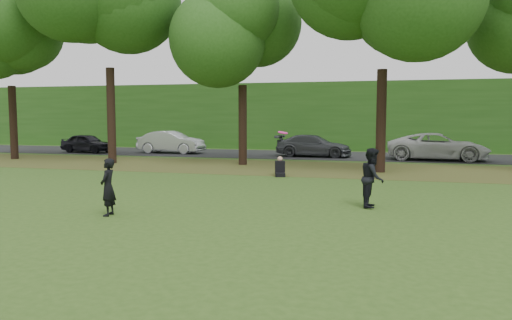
{
  "coord_description": "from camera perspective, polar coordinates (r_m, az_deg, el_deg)",
  "views": [
    {
      "loc": [
        4.59,
        -10.84,
        2.58
      ],
      "look_at": [
        0.78,
        2.86,
        1.3
      ],
      "focal_mm": 35.0,
      "sensor_mm": 36.0,
      "label": 1
    }
  ],
  "objects": [
    {
      "name": "ground",
      "position": [
        12.05,
        -7.29,
        -7.26
      ],
      "size": [
        120.0,
        120.0,
        0.0
      ],
      "primitive_type": "plane",
      "color": "#2F4D18",
      "rests_on": "ground"
    },
    {
      "name": "leaf_litter",
      "position": [
        24.42,
        4.6,
        -0.92
      ],
      "size": [
        60.0,
        7.0,
        0.01
      ],
      "primitive_type": "cube",
      "color": "#50421C",
      "rests_on": "ground"
    },
    {
      "name": "street",
      "position": [
        32.27,
        7.3,
        0.54
      ],
      "size": [
        70.0,
        7.0,
        0.02
      ],
      "primitive_type": "cube",
      "color": "black",
      "rests_on": "ground"
    },
    {
      "name": "far_hedge",
      "position": [
        38.12,
        8.64,
        4.97
      ],
      "size": [
        70.0,
        3.0,
        5.0
      ],
      "primitive_type": "cube",
      "color": "#234E16",
      "rests_on": "ground"
    },
    {
      "name": "player_left",
      "position": [
        13.35,
        -16.56,
        -2.99
      ],
      "size": [
        0.44,
        0.59,
        1.48
      ],
      "primitive_type": "imported",
      "rotation": [
        0.0,
        0.0,
        -1.41
      ],
      "color": "black",
      "rests_on": "ground"
    },
    {
      "name": "player_right",
      "position": [
        14.33,
        13.17,
        -1.98
      ],
      "size": [
        0.66,
        0.83,
        1.67
      ],
      "primitive_type": "imported",
      "rotation": [
        0.0,
        0.0,
        1.54
      ],
      "color": "black",
      "rests_on": "ground"
    },
    {
      "name": "parked_cars",
      "position": [
        30.76,
        8.36,
        1.65
      ],
      "size": [
        36.37,
        3.43,
        1.54
      ],
      "color": "black",
      "rests_on": "street"
    },
    {
      "name": "frisbee",
      "position": [
        13.43,
        3.09,
        3.15
      ],
      "size": [
        0.37,
        0.38,
        0.1
      ],
      "color": "#FF1599",
      "rests_on": "ground"
    },
    {
      "name": "seated_person",
      "position": [
        21.23,
        2.77,
        -0.99
      ],
      "size": [
        0.59,
        0.81,
        0.83
      ],
      "rotation": [
        0.0,
        0.0,
        0.27
      ],
      "color": "black",
      "rests_on": "ground"
    },
    {
      "name": "tree_line",
      "position": [
        24.85,
        3.9,
        17.37
      ],
      "size": [
        55.3,
        7.9,
        12.31
      ],
      "color": "black",
      "rests_on": "ground"
    }
  ]
}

